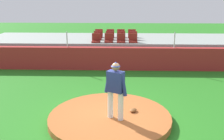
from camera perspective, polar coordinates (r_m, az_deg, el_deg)
ground_plane at (r=8.77m, az=-0.48°, el=-10.96°), size 60.00×60.00×0.00m
pitchers_mound at (r=8.73m, az=-0.48°, el=-10.32°), size 3.96×3.96×0.22m
pitcher at (r=8.04m, az=0.78°, el=-3.55°), size 0.74×0.48×1.84m
baseball at (r=9.02m, az=1.86°, el=-8.39°), size 0.07×0.07×0.07m
fielding_glove at (r=8.91m, az=4.62°, el=-8.62°), size 0.32×0.36×0.11m
brick_barrier at (r=14.33m, az=0.54°, el=2.50°), size 17.04×0.40×1.23m
fence_post_left at (r=14.41m, az=-9.68°, el=6.53°), size 0.06×0.06×0.83m
fence_post_right at (r=14.40m, az=13.33°, el=6.32°), size 0.06×0.06×0.83m
bleacher_platform at (r=16.75m, az=0.75°, el=4.68°), size 15.87×4.19×1.34m
stadium_chair_0 at (r=15.10m, az=-3.46°, el=6.58°), size 0.48×0.44×0.50m
stadium_chair_1 at (r=15.09m, az=-0.70°, el=6.60°), size 0.48×0.44×0.50m
stadium_chair_2 at (r=15.04m, az=1.98°, el=6.56°), size 0.48×0.44×0.50m
stadium_chair_3 at (r=15.08m, az=4.56°, el=6.54°), size 0.48×0.44×0.50m
stadium_chair_4 at (r=16.03m, az=-3.11°, el=7.14°), size 0.48×0.44×0.50m
stadium_chair_5 at (r=15.96m, az=-0.51°, el=7.12°), size 0.48×0.44×0.50m
stadium_chair_6 at (r=15.94m, az=1.98°, el=7.10°), size 0.48×0.44×0.50m
stadium_chair_7 at (r=15.95m, az=4.56°, el=7.06°), size 0.48×0.44×0.50m
stadium_chair_8 at (r=16.89m, az=-2.85°, el=7.60°), size 0.48×0.44×0.50m
stadium_chair_9 at (r=16.84m, az=-0.37°, el=7.60°), size 0.48×0.44×0.50m
stadium_chair_10 at (r=16.82m, az=1.91°, el=7.58°), size 0.48×0.44×0.50m
stadium_chair_11 at (r=16.85m, az=4.31°, el=7.56°), size 0.48×0.44×0.50m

